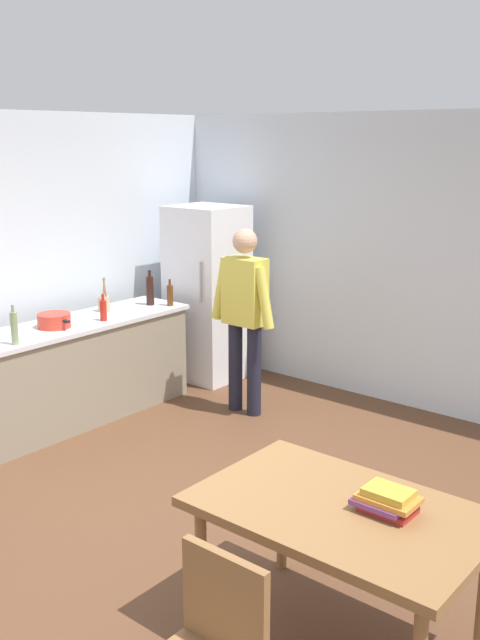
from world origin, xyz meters
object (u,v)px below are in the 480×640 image
at_px(refrigerator, 207,293).
at_px(bottle_vinegar_tall, 14,328).
at_px(bottle_beer_brown, 170,295).
at_px(book_stack, 387,501).
at_px(dining_table, 340,521).
at_px(bottle_wine_dark, 150,290).
at_px(bottle_sauce_red, 103,310).
at_px(person, 245,309).
at_px(cooking_pot, 54,320).
at_px(utensil_jar, 104,303).

bearing_deg(refrigerator, bottle_vinegar_tall, -87.12).
relative_size(bottle_beer_brown, book_stack, 0.88).
height_order(dining_table, bottle_wine_dark, bottle_wine_dark).
distance_m(refrigerator, bottle_wine_dark, 0.76).
relative_size(bottle_vinegar_tall, bottle_wine_dark, 0.94).
height_order(bottle_vinegar_tall, bottle_sauce_red, bottle_vinegar_tall).
relative_size(dining_table, book_stack, 4.75).
bearing_deg(person, dining_table, -42.41).
bearing_deg(cooking_pot, bottle_vinegar_tall, -68.79).
relative_size(dining_table, bottle_sauce_red, 5.83).
relative_size(utensil_jar, book_stack, 1.09).
distance_m(utensil_jar, bottle_vinegar_tall, 1.21).
bearing_deg(bottle_vinegar_tall, bottle_wine_dark, 96.65).
height_order(utensil_jar, bottle_sauce_red, utensil_jar).
height_order(dining_table, bottle_sauce_red, bottle_sauce_red).
bearing_deg(bottle_vinegar_tall, person, 65.42).
bearing_deg(bottle_wine_dark, utensil_jar, -106.17).
height_order(refrigerator, dining_table, refrigerator).
height_order(person, book_stack, person).
xyz_separation_m(person, cooking_pot, (-1.03, -1.30, -0.02)).
bearing_deg(book_stack, bottle_wine_dark, 152.34).
xyz_separation_m(person, dining_table, (2.35, -2.15, -0.31)).
distance_m(person, bottle_beer_brown, 0.85).
bearing_deg(bottle_sauce_red, bottle_wine_dark, 101.05).
xyz_separation_m(dining_table, utensil_jar, (-3.50, 1.50, 0.31)).
height_order(bottle_vinegar_tall, bottle_wine_dark, bottle_wine_dark).
bearing_deg(dining_table, bottle_wine_dark, 149.82).
distance_m(person, dining_table, 3.20).
distance_m(dining_table, book_stack, 0.25).
xyz_separation_m(refrigerator, dining_table, (3.30, -2.70, -0.23)).
distance_m(person, book_stack, 3.27).
distance_m(refrigerator, bottle_beer_brown, 0.66).
distance_m(bottle_wine_dark, book_stack, 4.03).
distance_m(dining_table, bottle_sauce_red, 3.49).
bearing_deg(bottle_beer_brown, bottle_sauce_red, -92.87).
xyz_separation_m(person, utensil_jar, (-1.15, -0.65, 0.00)).
bearing_deg(bottle_vinegar_tall, refrigerator, 92.88).
height_order(cooking_pot, book_stack, cooking_pot).
relative_size(dining_table, bottle_vinegar_tall, 4.37).
bearing_deg(utensil_jar, person, 29.33).
bearing_deg(book_stack, bottle_vinegar_tall, 175.97).
height_order(dining_table, book_stack, book_stack).
height_order(refrigerator, utensil_jar, refrigerator).
distance_m(person, bottle_vinegar_tall, 2.00).
bearing_deg(person, bottle_wine_dark, -169.66).
bearing_deg(bottle_wine_dark, dining_table, -30.18).
bearing_deg(bottle_vinegar_tall, cooking_pot, 111.21).
height_order(refrigerator, book_stack, refrigerator).
xyz_separation_m(dining_table, bottle_vinegar_tall, (-3.18, 0.33, 0.36)).
bearing_deg(dining_table, bottle_vinegar_tall, 174.07).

